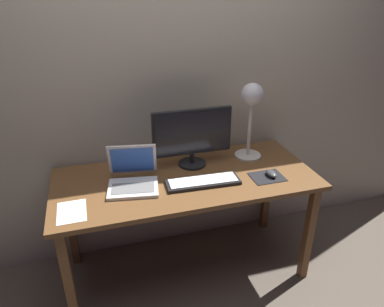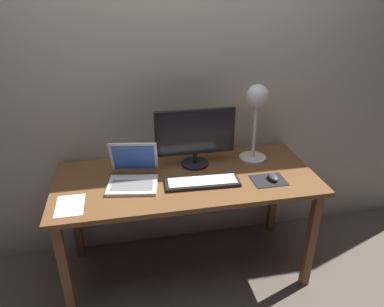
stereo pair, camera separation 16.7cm
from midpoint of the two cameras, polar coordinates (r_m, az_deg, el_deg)
name	(u,v)px [view 2 (the right image)]	position (r m, az deg, el deg)	size (l,w,h in m)	color
ground_plane	(187,268)	(2.65, 1.11, -17.78)	(4.80, 4.80, 0.00)	brown
back_wall	(174,71)	(2.37, -0.74, 12.95)	(4.80, 0.06, 2.60)	#B2A893
desk	(186,188)	(2.25, 1.25, -5.51)	(1.60, 0.70, 0.74)	brown
monitor	(195,135)	(2.26, 2.62, 2.91)	(0.51, 0.18, 0.38)	black
keyboard_main	(202,182)	(2.13, 3.94, -4.65)	(0.45, 0.16, 0.03)	black
laptop	(133,172)	(2.14, -7.16, -2.96)	(0.33, 0.33, 0.23)	silver
desk_lamp	(257,106)	(2.33, 12.33, 7.33)	(0.18, 0.18, 0.51)	beige
mousepad	(269,180)	(2.23, 14.24, -4.20)	(0.20, 0.16, 0.00)	black
mouse	(273,177)	(2.23, 14.90, -3.69)	(0.06, 0.10, 0.03)	#38383A
paper_sheet_near_mouse	(70,205)	(2.02, -16.65, -8.00)	(0.15, 0.21, 0.00)	white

